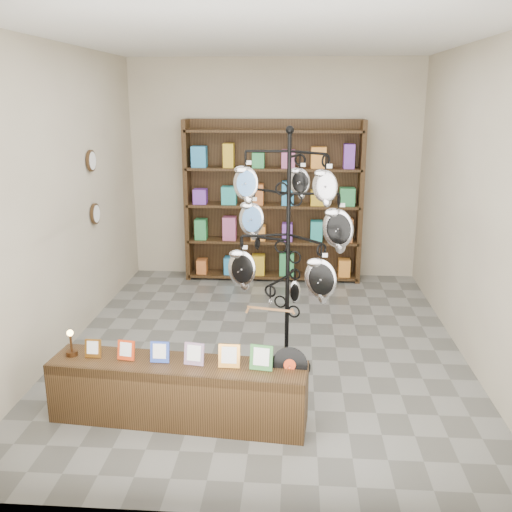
# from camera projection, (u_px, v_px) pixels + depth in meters

# --- Properties ---
(ground) EXTENTS (5.00, 5.00, 0.00)m
(ground) POSITION_uv_depth(u_px,v_px,m) (263.00, 345.00, 5.91)
(ground) COLOR slate
(ground) RESTS_ON ground
(room_envelope) EXTENTS (5.00, 5.00, 5.00)m
(room_envelope) POSITION_uv_depth(u_px,v_px,m) (264.00, 166.00, 5.41)
(room_envelope) COLOR #BFB59A
(room_envelope) RESTS_ON ground
(display_tree) EXTENTS (1.20, 1.18, 2.25)m
(display_tree) POSITION_uv_depth(u_px,v_px,m) (288.00, 235.00, 5.06)
(display_tree) COLOR black
(display_tree) RESTS_ON ground
(front_shelf) EXTENTS (2.05, 0.59, 0.71)m
(front_shelf) POSITION_uv_depth(u_px,v_px,m) (179.00, 391.00, 4.49)
(front_shelf) COLOR black
(front_shelf) RESTS_ON ground
(back_shelving) EXTENTS (2.42, 0.36, 2.20)m
(back_shelving) POSITION_uv_depth(u_px,v_px,m) (273.00, 206.00, 7.84)
(back_shelving) COLOR black
(back_shelving) RESTS_ON ground
(wall_clocks) EXTENTS (0.03, 0.24, 0.84)m
(wall_clocks) POSITION_uv_depth(u_px,v_px,m) (93.00, 188.00, 6.41)
(wall_clocks) COLOR black
(wall_clocks) RESTS_ON ground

